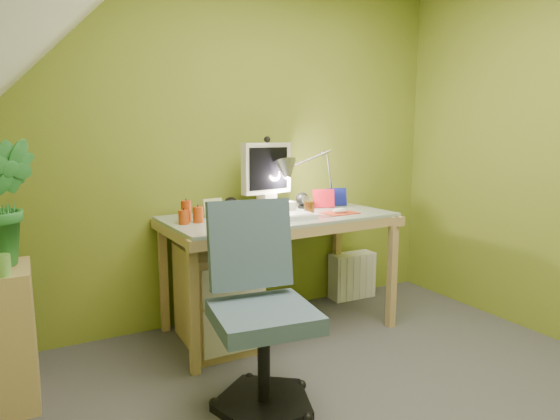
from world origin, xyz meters
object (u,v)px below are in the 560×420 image
monitor (267,175)px  side_ledge (6,337)px  desk (279,273)px  potted_plant (0,203)px  desk_lamp (323,166)px  task_chair (264,313)px  radiator (352,275)px

monitor → side_ledge: (-1.56, -0.36, -0.69)m
desk → potted_plant: bearing=-178.5°
monitor → desk_lamp: (0.45, 0.00, 0.04)m
desk_lamp → side_ledge: size_ratio=0.86×
monitor → task_chair: bearing=-129.4°
desk_lamp → potted_plant: bearing=178.7°
side_ledge → potted_plant: (0.02, 0.05, 0.64)m
side_ledge → radiator: side_ledge is taller
potted_plant → monitor: bearing=11.3°
side_ledge → desk_lamp: bearing=10.0°
monitor → desk: bearing=-102.3°
desk → side_ledge: size_ratio=2.15×
monitor → desk_lamp: size_ratio=0.85×
side_ledge → task_chair: (1.07, -0.61, 0.13)m
desk_lamp → potted_plant: desk_lamp is taller
desk → desk_lamp: bearing=18.6°
monitor → task_chair: 1.21m
desk → radiator: bearing=15.4°
potted_plant → radiator: 2.50m
monitor → radiator: bearing=-5.9°
desk → side_ledge: (-1.56, -0.18, -0.05)m
desk → potted_plant: potted_plant is taller
side_ledge → task_chair: bearing=-29.4°
task_chair → radiator: size_ratio=2.60×
task_chair → potted_plant: bearing=154.8°
desk → side_ledge: 1.58m
side_ledge → desk: bearing=6.4°
desk_lamp → radiator: size_ratio=1.61×
desk_lamp → desk: bearing=-168.2°
task_chair → monitor: bearing=69.8°
potted_plant → desk: bearing=4.7°
desk_lamp → radiator: (0.35, 0.09, -0.89)m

